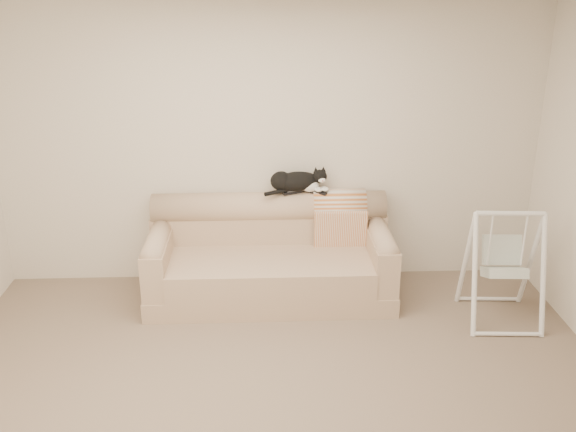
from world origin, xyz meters
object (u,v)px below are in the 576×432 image
object	(u,v)px
remote_b	(318,192)
remote_a	(292,192)
sofa	(270,258)
baby_swing	(503,266)
tuxedo_cat	(297,181)

from	to	relation	value
remote_b	remote_a	bearing A→B (deg)	177.02
sofa	remote_b	world-z (taller)	remote_b
remote_a	remote_b	xyz separation A→B (m)	(0.24, -0.01, -0.00)
remote_b	baby_swing	bearing A→B (deg)	-26.68
remote_b	tuxedo_cat	distance (m)	0.22
sofa	tuxedo_cat	distance (m)	0.75
tuxedo_cat	remote_b	bearing A→B (deg)	-7.36
sofa	remote_b	xyz separation A→B (m)	(0.45, 0.22, 0.56)
sofa	baby_swing	bearing A→B (deg)	-15.45
tuxedo_cat	baby_swing	world-z (taller)	tuxedo_cat
remote_a	baby_swing	bearing A→B (deg)	-23.78
remote_a	tuxedo_cat	size ratio (longest dim) A/B	0.31
sofa	remote_a	distance (m)	0.64
remote_a	baby_swing	world-z (taller)	baby_swing
sofa	remote_a	world-z (taller)	remote_a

